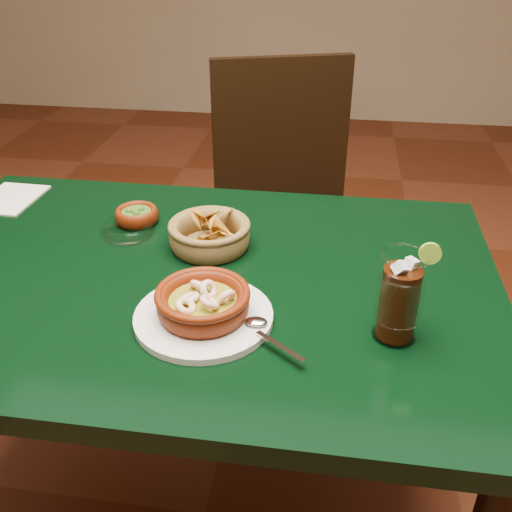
# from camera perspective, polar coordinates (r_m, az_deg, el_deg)

# --- Properties ---
(dining_table) EXTENTS (1.20, 0.80, 0.75)m
(dining_table) POSITION_cam_1_polar(r_m,az_deg,el_deg) (1.17, -6.68, -5.68)
(dining_table) COLOR black
(dining_table) RESTS_ON ground
(dining_chair) EXTENTS (0.58, 0.58, 0.99)m
(dining_chair) POSITION_cam_1_polar(r_m,az_deg,el_deg) (1.81, 3.24, 4.50)
(dining_chair) COLOR black
(dining_chair) RESTS_ON ground
(shrimp_plate) EXTENTS (0.30, 0.24, 0.07)m
(shrimp_plate) POSITION_cam_1_polar(r_m,az_deg,el_deg) (0.97, -5.29, -4.96)
(shrimp_plate) COLOR silver
(shrimp_plate) RESTS_ON dining_table
(chip_basket) EXTENTS (0.20, 0.20, 0.11)m
(chip_basket) POSITION_cam_1_polar(r_m,az_deg,el_deg) (1.18, -4.66, 2.16)
(chip_basket) COLOR brown
(chip_basket) RESTS_ON dining_table
(guacamole_ramekin) EXTENTS (0.12, 0.12, 0.04)m
(guacamole_ramekin) POSITION_cam_1_polar(r_m,az_deg,el_deg) (1.31, -11.84, 4.00)
(guacamole_ramekin) COLOR #4D1504
(guacamole_ramekin) RESTS_ON dining_table
(cola_drink) EXTENTS (0.15, 0.15, 0.18)m
(cola_drink) POSITION_cam_1_polar(r_m,az_deg,el_deg) (0.93, 14.16, -4.05)
(cola_drink) COLOR white
(cola_drink) RESTS_ON dining_table
(glass_ashtray) EXTENTS (0.13, 0.13, 0.03)m
(glass_ashtray) POSITION_cam_1_polar(r_m,az_deg,el_deg) (1.26, -12.69, 2.64)
(glass_ashtray) COLOR white
(glass_ashtray) RESTS_ON dining_table
(paper_menu) EXTENTS (0.13, 0.18, 0.00)m
(paper_menu) POSITION_cam_1_polar(r_m,az_deg,el_deg) (1.52, -23.40, 5.30)
(paper_menu) COLOR beige
(paper_menu) RESTS_ON dining_table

